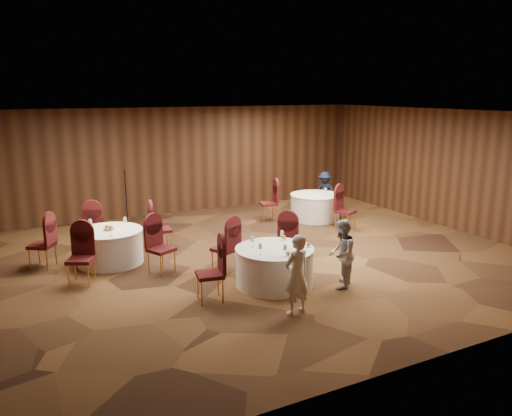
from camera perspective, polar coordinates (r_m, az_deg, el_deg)
name	(u,v)px	position (r m, az deg, el deg)	size (l,w,h in m)	color
ground	(252,258)	(11.25, -0.45, -5.78)	(12.00, 12.00, 0.00)	black
room_shell	(252,172)	(10.77, -0.47, 4.15)	(12.00, 12.00, 12.00)	silver
table_main	(274,266)	(9.67, 2.12, -6.67)	(1.52, 1.52, 0.74)	silver
table_left	(110,246)	(11.32, -16.36, -4.22)	(1.43, 1.43, 0.74)	silver
table_right	(315,207)	(14.65, 6.76, 0.17)	(1.45, 1.45, 0.74)	silver
chairs_main	(244,253)	(10.02, -1.33, -5.18)	(3.00, 1.87, 1.00)	#3B0B13
chairs_left	(109,241)	(11.26, -16.49, -3.65)	(3.23, 2.94, 1.00)	#3B0B13
chairs_right	(306,207)	(14.01, 5.70, 0.11)	(2.04, 2.46, 1.00)	#3B0B13
tabletop_main	(283,243)	(9.52, 3.13, -4.03)	(1.15, 1.09, 0.22)	silver
tabletop_left	(109,227)	(11.19, -16.49, -2.05)	(0.79, 0.83, 0.22)	silver
tabletop_right	(326,190)	(14.43, 7.95, 2.05)	(0.08, 0.08, 0.22)	silver
mic_stand	(127,209)	(14.38, -14.54, -0.15)	(0.24, 0.24, 1.53)	black
woman_a	(297,275)	(8.37, 4.66, -7.60)	(0.51, 0.33, 1.39)	white
woman_b	(341,254)	(9.59, 9.70, -5.19)	(0.65, 0.50, 1.33)	#A1A1A5
man_c	(325,191)	(15.85, 7.87, 1.97)	(0.78, 0.45, 1.21)	black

